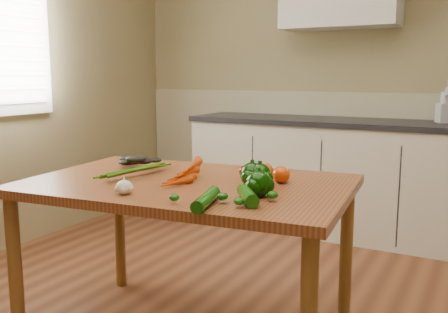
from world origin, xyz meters
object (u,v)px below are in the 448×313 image
object	(u,v)px
table	(188,199)
soap_bottle_a	(448,101)
carrot_bunch	(169,172)
garlic_bulb	(124,187)
soap_bottle_b	(444,108)
leafy_greens	(139,157)
zucchini_a	(248,196)
pepper_b	(260,176)
pepper_c	(258,184)
tomato_a	(245,171)
pepper_a	(252,175)
tomato_c	(281,175)
zucchini_b	(206,199)
tomato_b	(265,170)

from	to	relation	value
table	soap_bottle_a	size ratio (longest dim) A/B	5.00
carrot_bunch	garlic_bulb	size ratio (longest dim) A/B	3.90
soap_bottle_b	leafy_greens	distance (m)	2.27
leafy_greens	zucchini_a	world-z (taller)	leafy_greens
pepper_b	pepper_c	size ratio (longest dim) A/B	0.98
garlic_bulb	tomato_a	size ratio (longest dim) A/B	1.09
pepper_a	soap_bottle_a	bearing A→B (deg)	74.04
carrot_bunch	pepper_a	size ratio (longest dim) A/B	2.58
leafy_greens	tomato_c	bearing A→B (deg)	-0.31
leafy_greens	pepper_a	bearing A→B (deg)	-10.53
zucchini_b	garlic_bulb	bearing A→B (deg)	-179.44
table	soap_bottle_b	distance (m)	2.24
leafy_greens	pepper_c	world-z (taller)	same
pepper_c	leafy_greens	bearing A→B (deg)	160.76
zucchini_a	zucchini_b	world-z (taller)	zucchini_a
soap_bottle_a	tomato_b	xyz separation A→B (m)	(-0.62, -1.86, -0.25)
pepper_b	tomato_b	size ratio (longest dim) A/B	1.38
pepper_b	zucchini_a	size ratio (longest dim) A/B	0.53
soap_bottle_a	zucchini_a	xyz separation A→B (m)	(-0.49, -2.31, -0.26)
tomato_c	zucchini_b	world-z (taller)	tomato_c
tomato_c	zucchini_a	xyz separation A→B (m)	(0.02, -0.38, -0.01)
soap_bottle_b	pepper_b	world-z (taller)	soap_bottle_b
pepper_b	tomato_c	xyz separation A→B (m)	(0.05, 0.13, -0.01)
zucchini_b	pepper_a	bearing A→B (deg)	88.30
pepper_c	zucchini_a	bearing A→B (deg)	-88.16
pepper_b	tomato_a	bearing A→B (deg)	132.70
soap_bottle_b	zucchini_b	size ratio (longest dim) A/B	0.85
pepper_b	pepper_c	distance (m)	0.16
leafy_greens	pepper_b	bearing A→B (deg)	-9.95
carrot_bunch	garlic_bulb	distance (m)	0.32
pepper_c	zucchini_b	size ratio (longest dim) A/B	0.42
soap_bottle_a	zucchini_b	world-z (taller)	soap_bottle_a
pepper_a	tomato_b	xyz separation A→B (m)	(-0.03, 0.20, -0.02)
pepper_a	pepper_b	bearing A→B (deg)	2.09
leafy_greens	carrot_bunch	bearing A→B (deg)	-30.15
table	pepper_c	size ratio (longest dim) A/B	14.78
soap_bottle_a	pepper_c	bearing A→B (deg)	91.88
pepper_a	tomato_a	bearing A→B (deg)	124.72
tomato_a	pepper_c	bearing A→B (deg)	-56.01
soap_bottle_b	garlic_bulb	xyz separation A→B (m)	(-0.96, -2.37, -0.21)
tomato_b	zucchini_b	bearing A→B (deg)	-88.40
leafy_greens	tomato_b	xyz separation A→B (m)	(0.68, 0.07, -0.02)
pepper_c	tomato_a	distance (m)	0.37
soap_bottle_b	leafy_greens	xyz separation A→B (m)	(-1.28, -1.86, -0.19)
pepper_c	zucchini_a	xyz separation A→B (m)	(0.00, -0.10, -0.02)
table	garlic_bulb	xyz separation A→B (m)	(-0.09, -0.34, 0.11)
pepper_a	leafy_greens	bearing A→B (deg)	169.47
tomato_a	zucchini_a	world-z (taller)	tomato_a
soap_bottle_a	pepper_a	xyz separation A→B (m)	(-0.59, -2.06, -0.23)
pepper_b	tomato_b	world-z (taller)	pepper_b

